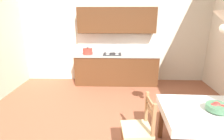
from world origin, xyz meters
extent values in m
cube|color=#99563D|center=(0.00, 0.00, -0.05)|extent=(6.16, 6.08, 0.10)
cube|color=silver|center=(0.00, 2.80, 1.99)|extent=(6.16, 0.12, 3.99)
cube|color=#56331C|center=(0.06, 2.43, 0.43)|extent=(2.39, 0.60, 0.86)
cube|color=#ADA8A3|center=(0.06, 2.42, 0.88)|extent=(2.42, 0.63, 0.04)
cube|color=white|center=(0.06, 2.73, 1.18)|extent=(2.39, 0.01, 0.55)
cube|color=#56331C|center=(0.06, 2.56, 1.85)|extent=(2.20, 0.34, 0.70)
cube|color=black|center=(0.06, 2.16, 0.04)|extent=(2.35, 0.02, 0.09)
cylinder|color=silver|center=(0.59, 2.43, 0.90)|extent=(0.34, 0.34, 0.02)
cylinder|color=silver|center=(0.59, 2.57, 1.01)|extent=(0.02, 0.02, 0.22)
cube|color=black|center=(-0.06, 2.43, 0.91)|extent=(0.52, 0.42, 0.01)
cylinder|color=silver|center=(-0.19, 2.33, 0.92)|extent=(0.11, 0.11, 0.01)
cylinder|color=silver|center=(0.07, 2.33, 0.92)|extent=(0.11, 0.11, 0.01)
cylinder|color=silver|center=(-0.19, 2.53, 0.92)|extent=(0.11, 0.11, 0.01)
cylinder|color=silver|center=(0.07, 2.53, 0.92)|extent=(0.11, 0.11, 0.01)
cylinder|color=#B2382D|center=(-0.78, 2.41, 0.98)|extent=(0.28, 0.28, 0.15)
cylinder|color=#B2382D|center=(-0.78, 2.41, 1.06)|extent=(0.29, 0.29, 0.02)
sphere|color=black|center=(-0.78, 2.41, 1.08)|extent=(0.04, 0.04, 0.04)
cube|color=brown|center=(1.35, -0.40, 0.74)|extent=(1.20, 0.90, 0.02)
cube|color=brown|center=(0.83, -0.01, 0.36)|extent=(0.07, 0.07, 0.73)
cube|color=white|center=(1.35, -0.40, 0.75)|extent=(1.27, 0.96, 0.00)
cube|color=white|center=(1.36, 0.07, 0.69)|extent=(1.25, 0.03, 0.12)
cube|color=white|center=(0.73, -0.38, 0.69)|extent=(0.02, 0.93, 0.12)
cube|color=#D1BC89|center=(0.37, -0.42, 0.43)|extent=(0.46, 0.46, 0.04)
cube|color=#A3754C|center=(0.17, -0.25, 0.21)|extent=(0.05, 0.05, 0.41)
cube|color=#A3754C|center=(0.57, -0.58, 0.46)|extent=(0.05, 0.05, 0.93)
cube|color=#A3754C|center=(0.53, -0.22, 0.46)|extent=(0.05, 0.05, 0.93)
cube|color=#A3754C|center=(0.55, -0.40, 0.84)|extent=(0.06, 0.32, 0.07)
cube|color=#A3754C|center=(0.55, -0.40, 0.74)|extent=(0.06, 0.32, 0.07)
cylinder|color=#4C7F5B|center=(1.44, -0.43, 0.77)|extent=(0.17, 0.16, 0.02)
cylinder|color=#4C7F5B|center=(1.44, -0.43, 0.81)|extent=(0.30, 0.30, 0.07)
sphere|color=red|center=(1.39, -0.42, 0.82)|extent=(0.09, 0.09, 0.09)
sphere|color=red|center=(1.50, -0.45, 0.82)|extent=(0.08, 0.08, 0.08)
sphere|color=red|center=(1.44, -0.40, 0.83)|extent=(0.10, 0.10, 0.10)
sphere|color=white|center=(1.42, -0.26, 1.84)|extent=(0.11, 0.11, 0.11)
camera|label=1|loc=(0.09, -2.56, 2.01)|focal=28.04mm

